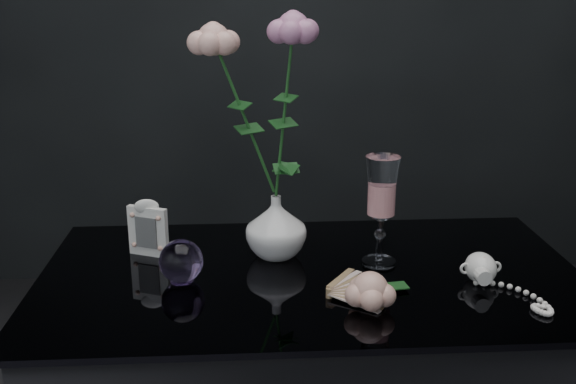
{
  "coord_description": "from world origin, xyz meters",
  "views": [
    {
      "loc": [
        -0.12,
        -1.15,
        1.3
      ],
      "look_at": [
        -0.04,
        0.07,
        0.92
      ],
      "focal_mm": 42.0,
      "sensor_mm": 36.0,
      "label": 1
    }
  ],
  "objects_px": {
    "vase": "(276,227)",
    "paperweight": "(181,261)",
    "loose_rose": "(370,290)",
    "pearl_jar": "(481,266)",
    "picture_frame": "(148,227)",
    "wine_glass": "(381,211)"
  },
  "relations": [
    {
      "from": "vase",
      "to": "picture_frame",
      "type": "height_order",
      "value": "vase"
    },
    {
      "from": "picture_frame",
      "to": "pearl_jar",
      "type": "height_order",
      "value": "picture_frame"
    },
    {
      "from": "vase",
      "to": "wine_glass",
      "type": "height_order",
      "value": "wine_glass"
    },
    {
      "from": "paperweight",
      "to": "pearl_jar",
      "type": "xyz_separation_m",
      "value": [
        0.56,
        -0.03,
        -0.01
      ]
    },
    {
      "from": "loose_rose",
      "to": "pearl_jar",
      "type": "xyz_separation_m",
      "value": [
        0.23,
        0.1,
        -0.0
      ]
    },
    {
      "from": "pearl_jar",
      "to": "picture_frame",
      "type": "bearing_deg",
      "value": 163.01
    },
    {
      "from": "wine_glass",
      "to": "vase",
      "type": "bearing_deg",
      "value": 166.19
    },
    {
      "from": "vase",
      "to": "loose_rose",
      "type": "xyz_separation_m",
      "value": [
        0.15,
        -0.24,
        -0.03
      ]
    },
    {
      "from": "wine_glass",
      "to": "pearl_jar",
      "type": "relative_size",
      "value": 1.07
    },
    {
      "from": "loose_rose",
      "to": "vase",
      "type": "bearing_deg",
      "value": 144.28
    },
    {
      "from": "vase",
      "to": "paperweight",
      "type": "distance_m",
      "value": 0.22
    },
    {
      "from": "loose_rose",
      "to": "wine_glass",
      "type": "bearing_deg",
      "value": 96.55
    },
    {
      "from": "vase",
      "to": "wine_glass",
      "type": "distance_m",
      "value": 0.22
    },
    {
      "from": "vase",
      "to": "loose_rose",
      "type": "distance_m",
      "value": 0.29
    },
    {
      "from": "vase",
      "to": "paperweight",
      "type": "xyz_separation_m",
      "value": [
        -0.18,
        -0.11,
        -0.02
      ]
    },
    {
      "from": "picture_frame",
      "to": "loose_rose",
      "type": "height_order",
      "value": "picture_frame"
    },
    {
      "from": "wine_glass",
      "to": "paperweight",
      "type": "bearing_deg",
      "value": -170.95
    },
    {
      "from": "loose_rose",
      "to": "picture_frame",
      "type": "bearing_deg",
      "value": 169.71
    },
    {
      "from": "paperweight",
      "to": "vase",
      "type": "bearing_deg",
      "value": 31.41
    },
    {
      "from": "wine_glass",
      "to": "picture_frame",
      "type": "bearing_deg",
      "value": 171.23
    },
    {
      "from": "pearl_jar",
      "to": "wine_glass",
      "type": "bearing_deg",
      "value": 149.07
    },
    {
      "from": "wine_glass",
      "to": "picture_frame",
      "type": "height_order",
      "value": "wine_glass"
    }
  ]
}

